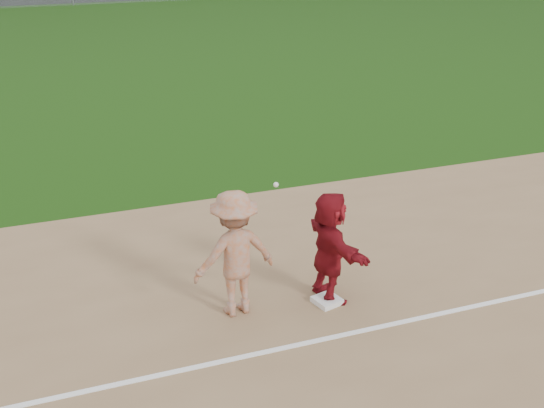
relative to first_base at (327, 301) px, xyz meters
name	(u,v)px	position (x,y,z in m)	size (l,w,h in m)	color
ground	(304,313)	(-0.46, -0.13, -0.06)	(160.00, 160.00, 0.00)	#183D0B
foul_line	(325,339)	(-0.46, -0.93, -0.04)	(60.00, 0.10, 0.01)	white
first_base	(327,301)	(0.00, 0.00, 0.00)	(0.40, 0.40, 0.09)	white
base_runner	(330,246)	(0.10, 0.17, 0.89)	(1.74, 0.55, 1.88)	maroon
first_base_play	(235,253)	(-1.47, 0.29, 0.99)	(1.42, 0.91, 2.16)	gray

